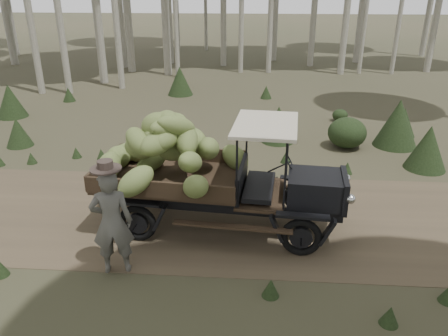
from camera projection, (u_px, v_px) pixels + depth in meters
The scene contains 5 objects.
ground at pixel (130, 213), 9.03m from camera, with size 120.00×120.00×0.00m, color #473D2B.
dirt_track at pixel (130, 213), 9.03m from camera, with size 70.00×4.00×0.01m, color brown.
banana_truck at pixel (192, 161), 8.12m from camera, with size 4.82×2.49×2.35m.
farmer at pixel (112, 221), 6.89m from camera, with size 0.74×0.57×1.96m.
undergrowth at pixel (87, 167), 9.94m from camera, with size 20.97×24.79×1.37m.
Camera 1 is at (2.53, -7.76, 4.43)m, focal length 35.00 mm.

